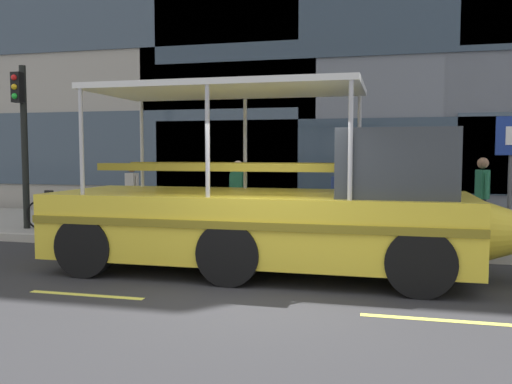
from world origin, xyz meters
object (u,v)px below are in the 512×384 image
at_px(duck_tour_boat, 287,212).
at_px(traffic_light_pole, 22,130).
at_px(pedestrian_mid_right, 238,190).
at_px(pedestrian_near_stern, 132,190).
at_px(leaned_bicycle, 57,215).
at_px(pedestrian_mid_left, 338,193).
at_px(pedestrian_near_bow, 482,190).
at_px(parking_sign, 511,159).

bearing_deg(duck_tour_boat, traffic_light_pole, 160.77).
distance_m(pedestrian_mid_right, pedestrian_near_stern, 2.61).
bearing_deg(leaned_bicycle, pedestrian_mid_left, 9.84).
bearing_deg(pedestrian_mid_left, leaned_bicycle, -170.16).
bearing_deg(duck_tour_boat, pedestrian_near_stern, 147.19).
bearing_deg(traffic_light_pole, pedestrian_near_bow, 5.52).
bearing_deg(traffic_light_pole, duck_tour_boat, -19.23).
distance_m(duck_tour_boat, pedestrian_mid_right, 3.36).
distance_m(leaned_bicycle, duck_tour_boat, 6.59).
relative_size(pedestrian_mid_right, pedestrian_near_stern, 1.04).
bearing_deg(leaned_bicycle, parking_sign, 0.44).
bearing_deg(pedestrian_mid_right, parking_sign, -4.02).
bearing_deg(pedestrian_near_bow, parking_sign, -69.80).
height_order(leaned_bicycle, pedestrian_mid_left, pedestrian_mid_left).
height_order(duck_tour_boat, pedestrian_near_bow, duck_tour_boat).
distance_m(parking_sign, leaned_bicycle, 10.22).
relative_size(traffic_light_pole, leaned_bicycle, 2.29).
relative_size(parking_sign, pedestrian_mid_left, 1.66).
bearing_deg(pedestrian_mid_right, pedestrian_mid_left, 16.88).
relative_size(pedestrian_mid_left, pedestrian_near_stern, 0.95).
distance_m(pedestrian_near_bow, pedestrian_mid_right, 5.37).
height_order(pedestrian_near_bow, pedestrian_mid_left, pedestrian_near_bow).
height_order(parking_sign, pedestrian_mid_left, parking_sign).
relative_size(pedestrian_near_bow, pedestrian_mid_right, 1.05).
relative_size(pedestrian_near_bow, pedestrian_near_stern, 1.08).
bearing_deg(leaned_bicycle, pedestrian_near_bow, 6.19).
height_order(leaned_bicycle, pedestrian_near_bow, pedestrian_near_bow).
xyz_separation_m(traffic_light_pole, pedestrian_near_stern, (2.74, 0.31, -1.44)).
bearing_deg(pedestrian_mid_right, duck_tour_boat, -59.86).
xyz_separation_m(traffic_light_pole, pedestrian_near_bow, (10.69, 1.03, -1.35)).
xyz_separation_m(traffic_light_pole, pedestrian_mid_right, (5.35, 0.45, -1.40)).
bearing_deg(pedestrian_mid_right, traffic_light_pole, -175.18).
distance_m(pedestrian_near_bow, pedestrian_near_stern, 7.98).
bearing_deg(traffic_light_pole, pedestrian_mid_right, 4.82).
xyz_separation_m(pedestrian_mid_left, pedestrian_mid_right, (-2.23, -0.68, 0.08)).
relative_size(parking_sign, pedestrian_near_bow, 1.46).
xyz_separation_m(duck_tour_boat, pedestrian_near_stern, (-4.29, 2.77, 0.12)).
distance_m(leaned_bicycle, pedestrian_near_bow, 9.84).
xyz_separation_m(traffic_light_pole, pedestrian_mid_left, (7.58, 1.13, -1.48)).
bearing_deg(duck_tour_boat, pedestrian_mid_left, 81.34).
xyz_separation_m(duck_tour_boat, pedestrian_mid_right, (-1.69, 2.90, 0.15)).
bearing_deg(duck_tour_boat, leaned_bicycle, 158.34).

